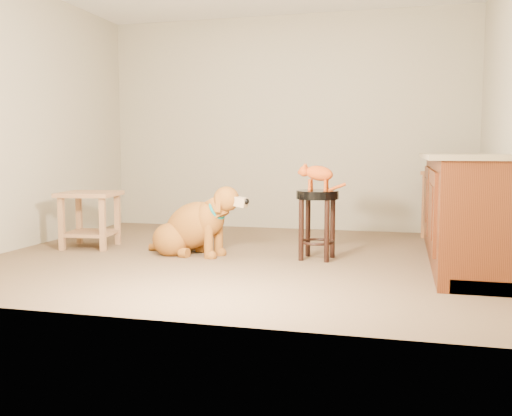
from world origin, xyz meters
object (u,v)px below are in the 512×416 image
(side_table, at_px, (90,211))
(golden_retriever, at_px, (194,227))
(wood_stool, at_px, (444,203))
(tabby_kitten, at_px, (317,174))
(padded_stool, at_px, (317,211))

(side_table, distance_m, golden_retriever, 1.17)
(wood_stool, distance_m, golden_retriever, 2.88)
(tabby_kitten, bearing_deg, side_table, -175.87)
(side_table, height_order, tabby_kitten, tabby_kitten)
(padded_stool, bearing_deg, side_table, 178.53)
(padded_stool, relative_size, wood_stool, 0.83)
(side_table, bearing_deg, golden_retriever, -6.86)
(wood_stool, relative_size, tabby_kitten, 1.71)
(golden_retriever, bearing_deg, padded_stool, 16.10)
(side_table, relative_size, golden_retriever, 0.57)
(golden_retriever, bearing_deg, wood_stool, 48.44)
(padded_stool, height_order, wood_stool, wood_stool)
(padded_stool, distance_m, wood_stool, 2.00)
(padded_stool, xyz_separation_m, tabby_kitten, (-0.01, 0.00, 0.32))
(side_table, xyz_separation_m, golden_retriever, (1.15, -0.14, -0.11))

